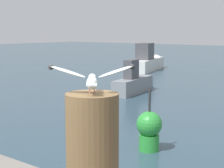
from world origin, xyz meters
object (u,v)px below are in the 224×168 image
seagull (92,78)px  boat_white (148,61)px  mooring_post (92,150)px  boat_grey (135,83)px  channel_buoy (149,129)px

seagull → boat_white: bearing=123.2°
mooring_post → boat_grey: mooring_post is taller
mooring_post → boat_grey: bearing=124.8°
seagull → channel_buoy: seagull is taller
mooring_post → boat_grey: size_ratio=0.29×
channel_buoy → seagull: bearing=-60.9°
boat_white → boat_grey: boat_white is taller
mooring_post → seagull: 0.59m
boat_white → channel_buoy: boat_white is taller
seagull → channel_buoy: size_ratio=0.43×
boat_white → boat_grey: (4.89, -8.13, -0.15)m
boat_grey → boat_white: bearing=121.0°
mooring_post → channel_buoy: 5.35m
seagull → boat_white: size_ratio=0.10×
channel_buoy → boat_white: bearing=124.5°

